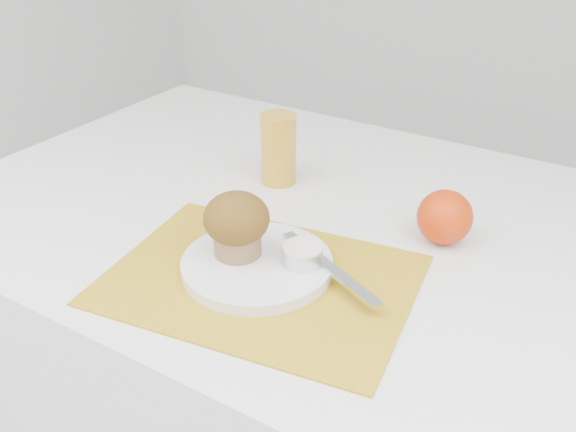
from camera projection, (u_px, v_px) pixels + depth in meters
The scene contains 11 objects.
table at pixel (307, 387), 1.21m from camera, with size 1.20×0.80×0.75m, color white.
placemat at pixel (260, 280), 0.86m from camera, with size 0.40×0.29×0.00m, color gold.
plate at pixel (257, 265), 0.87m from camera, with size 0.21×0.21×0.02m, color white.
ramekin at pixel (303, 256), 0.86m from camera, with size 0.05×0.05×0.02m, color silver.
cream at pixel (303, 248), 0.85m from camera, with size 0.05×0.05×0.01m, color white.
raspberry_near at pixel (292, 245), 0.89m from camera, with size 0.02×0.02×0.02m, color #4E0210.
raspberry_far at pixel (293, 253), 0.86m from camera, with size 0.02×0.02×0.02m, color #590402.
butter_knife at pixel (329, 267), 0.85m from camera, with size 0.20×0.02×0.01m, color #B9BDC3.
orange at pixel (445, 217), 0.93m from camera, with size 0.08×0.08×0.08m, color red.
juice_glass at pixel (278, 149), 1.09m from camera, with size 0.06×0.06×0.12m, color gold.
muffin at pixel (237, 223), 0.86m from camera, with size 0.09×0.09×0.09m.
Camera 1 is at (0.44, -0.73, 1.25)m, focal length 40.00 mm.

